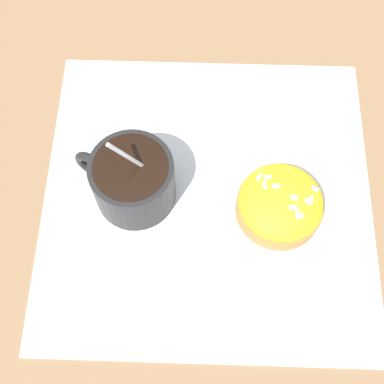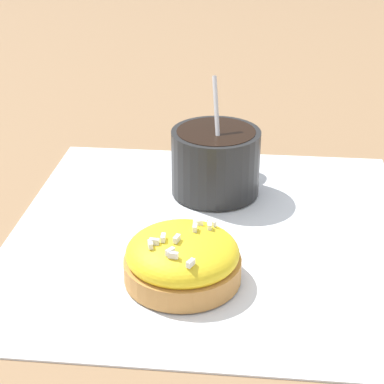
{
  "view_description": "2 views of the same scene",
  "coord_description": "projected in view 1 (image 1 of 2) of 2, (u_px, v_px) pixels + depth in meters",
  "views": [
    {
      "loc": [
        0.02,
        -0.23,
        0.5
      ],
      "look_at": [
        -0.01,
        -0.01,
        0.03
      ],
      "focal_mm": 50.0,
      "sensor_mm": 36.0,
      "label": 1
    },
    {
      "loc": [
        0.46,
        0.08,
        0.28
      ],
      "look_at": [
        -0.01,
        -0.02,
        0.03
      ],
      "focal_mm": 60.0,
      "sensor_mm": 36.0,
      "label": 2
    }
  ],
  "objects": [
    {
      "name": "paper_napkin",
      "position": [
        207.0,
        195.0,
        0.55
      ],
      "size": [
        0.37,
        0.37,
        0.0
      ],
      "color": "white",
      "rests_on": "ground_plane"
    },
    {
      "name": "frosted_pastry",
      "position": [
        280.0,
        204.0,
        0.52
      ],
      "size": [
        0.09,
        0.09,
        0.04
      ],
      "color": "#C18442",
      "rests_on": "paper_napkin"
    },
    {
      "name": "coffee_cup",
      "position": [
        132.0,
        179.0,
        0.52
      ],
      "size": [
        0.1,
        0.08,
        0.11
      ],
      "color": "black",
      "rests_on": "paper_napkin"
    },
    {
      "name": "ground_plane",
      "position": [
        207.0,
        195.0,
        0.55
      ],
      "size": [
        3.0,
        3.0,
        0.0
      ],
      "primitive_type": "plane",
      "color": "#93704C"
    }
  ]
}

